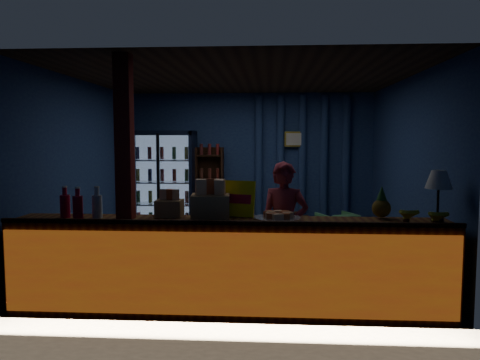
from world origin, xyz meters
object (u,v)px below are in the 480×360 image
object	(u,v)px
shopkeeper	(284,228)
pastry_tray	(277,217)
green_chair	(337,228)
table_lamp	(439,182)

from	to	relation	value
shopkeeper	pastry_tray	world-z (taller)	shopkeeper
green_chair	table_lamp	world-z (taller)	table_lamp
shopkeeper	green_chair	world-z (taller)	shopkeeper
pastry_tray	shopkeeper	bearing A→B (deg)	81.76
pastry_tray	table_lamp	bearing A→B (deg)	-0.12
green_chair	table_lamp	size ratio (longest dim) A/B	1.14
pastry_tray	table_lamp	distance (m)	1.61
shopkeeper	pastry_tray	bearing A→B (deg)	-88.91
shopkeeper	green_chair	xyz separation A→B (m)	(0.97, 2.60, -0.49)
green_chair	shopkeeper	bearing A→B (deg)	47.25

